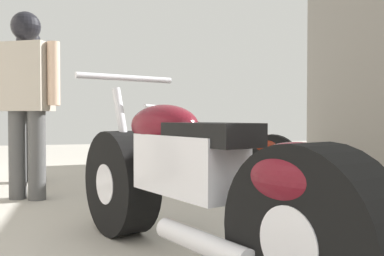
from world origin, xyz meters
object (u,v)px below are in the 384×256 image
(mechanic_in_blue, at_px, (29,91))
(motorcycle_maroon_cruiser, at_px, (192,185))
(mechanic_with_helmet, at_px, (26,87))
(motorcycle_black_naked, at_px, (211,154))

(mechanic_in_blue, bearing_deg, motorcycle_maroon_cruiser, -71.13)
(motorcycle_maroon_cruiser, xyz_separation_m, mechanic_with_helmet, (-0.98, 2.09, 0.59))
(motorcycle_maroon_cruiser, bearing_deg, mechanic_with_helmet, 115.16)
(motorcycle_maroon_cruiser, distance_m, mechanic_with_helmet, 2.38)
(motorcycle_maroon_cruiser, height_order, mechanic_with_helmet, mechanic_with_helmet)
(mechanic_in_blue, bearing_deg, mechanic_with_helmet, -84.78)
(motorcycle_maroon_cruiser, bearing_deg, mechanic_in_blue, 108.87)
(motorcycle_black_naked, relative_size, mechanic_with_helmet, 1.01)
(mechanic_in_blue, xyz_separation_m, mechanic_with_helmet, (0.10, -1.07, -0.03))
(motorcycle_maroon_cruiser, height_order, motorcycle_black_naked, motorcycle_maroon_cruiser)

